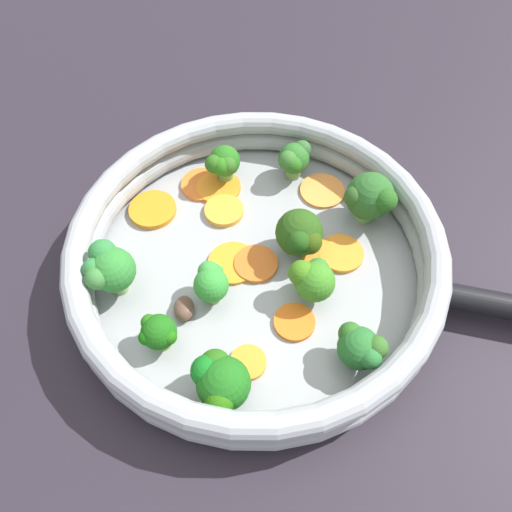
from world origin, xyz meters
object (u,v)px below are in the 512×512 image
(carrot_slice_10, at_px, (320,255))
(carrot_slice_6, at_px, (294,322))
(broccoli_floret_1, at_px, (370,197))
(broccoli_floret_8, at_px, (158,333))
(carrot_slice_3, at_px, (248,362))
(carrot_slice_0, at_px, (219,187))
(carrot_slice_2, at_px, (153,210))
(broccoli_floret_9, at_px, (109,268))
(broccoli_floret_0, at_px, (361,348))
(skillet, at_px, (256,268))
(broccoli_floret_4, at_px, (313,279))
(broccoli_floret_5, at_px, (221,164))
(carrot_slice_1, at_px, (254,263))
(broccoli_floret_7, at_px, (300,234))
(carrot_slice_7, at_px, (203,184))
(broccoli_floret_3, at_px, (211,282))
(carrot_slice_8, at_px, (341,253))
(mushroom_piece_0, at_px, (184,308))
(broccoli_floret_6, at_px, (294,159))
(broccoli_floret_2, at_px, (220,381))
(carrot_slice_5, at_px, (322,191))
(carrot_slice_9, at_px, (233,263))
(carrot_slice_4, at_px, (224,211))

(carrot_slice_10, bearing_deg, carrot_slice_6, 52.64)
(broccoli_floret_1, bearing_deg, broccoli_floret_8, 19.20)
(carrot_slice_3, bearing_deg, carrot_slice_0, -96.77)
(carrot_slice_2, relative_size, broccoli_floret_9, 0.88)
(carrot_slice_6, relative_size, broccoli_floret_0, 0.86)
(skillet, relative_size, broccoli_floret_8, 8.72)
(carrot_slice_3, distance_m, carrot_slice_6, 0.05)
(broccoli_floret_4, distance_m, broccoli_floret_5, 0.15)
(skillet, xyz_separation_m, carrot_slice_1, (0.00, -0.00, 0.01))
(broccoli_floret_0, relative_size, broccoli_floret_7, 0.84)
(carrot_slice_6, distance_m, broccoli_floret_5, 0.17)
(carrot_slice_1, relative_size, carrot_slice_6, 1.13)
(carrot_slice_0, distance_m, carrot_slice_7, 0.02)
(broccoli_floret_1, bearing_deg, carrot_slice_1, 9.91)
(broccoli_floret_1, xyz_separation_m, broccoli_floret_9, (0.24, 0.01, 0.00))
(carrot_slice_6, distance_m, broccoli_floret_4, 0.04)
(carrot_slice_10, bearing_deg, broccoli_floret_3, 7.09)
(carrot_slice_8, bearing_deg, mushroom_piece_0, 6.82)
(broccoli_floret_3, bearing_deg, broccoli_floret_6, -134.30)
(carrot_slice_1, distance_m, broccoli_floret_9, 0.13)
(broccoli_floret_7, bearing_deg, carrot_slice_8, 160.18)
(skillet, height_order, broccoli_floret_1, broccoli_floret_1)
(broccoli_floret_0, height_order, broccoli_floret_8, broccoli_floret_0)
(carrot_slice_8, bearing_deg, broccoli_floret_2, 34.73)
(broccoli_floret_0, distance_m, broccoli_floret_5, 0.22)
(carrot_slice_2, relative_size, carrot_slice_8, 1.11)
(carrot_slice_0, distance_m, mushroom_piece_0, 0.14)
(carrot_slice_3, xyz_separation_m, carrot_slice_7, (-0.01, -0.19, -0.00))
(broccoli_floret_1, height_order, broccoli_floret_5, broccoli_floret_1)
(carrot_slice_5, distance_m, mushroom_piece_0, 0.18)
(broccoli_floret_0, bearing_deg, mushroom_piece_0, -33.44)
(broccoli_floret_2, distance_m, broccoli_floret_3, 0.09)
(broccoli_floret_5, bearing_deg, broccoli_floret_0, 104.44)
(skillet, bearing_deg, broccoli_floret_5, -87.58)
(mushroom_piece_0, bearing_deg, broccoli_floret_6, -138.27)
(carrot_slice_9, height_order, broccoli_floret_2, broccoli_floret_2)
(carrot_slice_1, distance_m, broccoli_floret_7, 0.05)
(carrot_slice_7, xyz_separation_m, broccoli_floret_6, (-0.09, 0.01, 0.02))
(broccoli_floret_1, bearing_deg, carrot_slice_5, -59.68)
(broccoli_floret_3, relative_size, broccoli_floret_9, 0.72)
(carrot_slice_10, bearing_deg, carrot_slice_4, -45.99)
(carrot_slice_5, distance_m, carrot_slice_6, 0.15)
(carrot_slice_5, bearing_deg, broccoli_floret_5, -23.52)
(broccoli_floret_2, bearing_deg, carrot_slice_2, -83.95)
(carrot_slice_2, height_order, carrot_slice_4, same)
(carrot_slice_8, bearing_deg, carrot_slice_6, 40.41)
(carrot_slice_9, relative_size, broccoli_floret_1, 0.83)
(carrot_slice_1, relative_size, broccoli_floret_5, 0.95)
(carrot_slice_1, bearing_deg, carrot_slice_0, -84.86)
(broccoli_floret_1, height_order, broccoli_floret_8, broccoli_floret_1)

